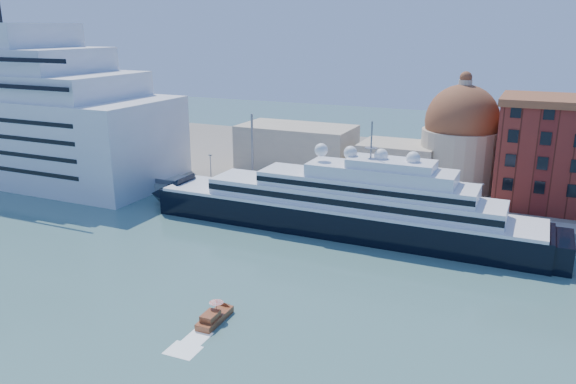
% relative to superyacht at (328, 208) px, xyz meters
% --- Properties ---
extents(ground, '(400.00, 400.00, 0.00)m').
position_rel_superyacht_xyz_m(ground, '(-2.10, -23.00, -4.51)').
color(ground, '#3B6662').
rests_on(ground, ground).
extents(quay, '(180.00, 10.00, 2.50)m').
position_rel_superyacht_xyz_m(quay, '(-2.10, 11.00, -3.26)').
color(quay, gray).
rests_on(quay, ground).
extents(land, '(260.00, 72.00, 2.00)m').
position_rel_superyacht_xyz_m(land, '(-2.10, 52.00, -3.51)').
color(land, slate).
rests_on(land, ground).
extents(quay_fence, '(180.00, 0.10, 1.20)m').
position_rel_superyacht_xyz_m(quay_fence, '(-2.10, 6.50, -1.41)').
color(quay_fence, slate).
rests_on(quay_fence, quay).
extents(superyacht, '(87.51, 12.13, 26.15)m').
position_rel_superyacht_xyz_m(superyacht, '(0.00, 0.00, 0.00)').
color(superyacht, black).
rests_on(superyacht, ground).
extents(service_barge, '(12.84, 7.78, 2.74)m').
position_rel_superyacht_xyz_m(service_barge, '(-60.52, -2.63, -3.73)').
color(service_barge, white).
rests_on(service_barge, ground).
extents(water_taxi, '(2.42, 6.84, 3.23)m').
position_rel_superyacht_xyz_m(water_taxi, '(-1.13, -41.16, -3.74)').
color(water_taxi, maroon).
rests_on(water_taxi, ground).
extents(church, '(66.00, 18.00, 25.50)m').
position_rel_superyacht_xyz_m(church, '(4.28, 34.72, 6.39)').
color(church, beige).
rests_on(church, land).
extents(lamp_posts, '(120.80, 2.40, 18.00)m').
position_rel_superyacht_xyz_m(lamp_posts, '(-14.77, 9.27, 5.33)').
color(lamp_posts, slate).
rests_on(lamp_posts, quay).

